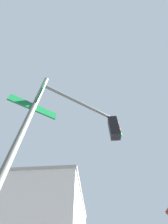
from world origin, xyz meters
name	(u,v)px	position (x,y,z in m)	size (l,w,h in m)	color
traffic_signal_near	(78,128)	(-5.93, -6.80, 3.59)	(2.64, 1.97, 5.10)	#474C47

